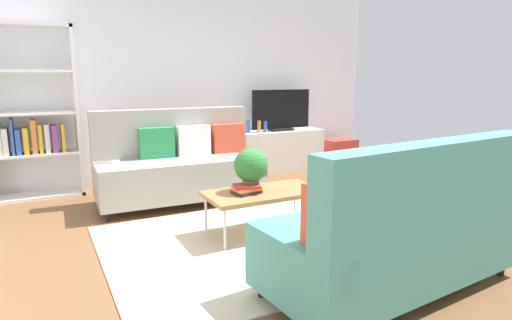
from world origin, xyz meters
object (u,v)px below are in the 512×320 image
tv (281,111)px  bookshelf (28,121)px  tv_console (280,150)px  couch_green (398,231)px  potted_plant (251,167)px  storage_trunk (339,152)px  couch_beige (179,164)px  bottle_1 (265,126)px  table_book_0 (247,192)px  coffee_table (263,194)px  vase_0 (246,126)px  bottle_0 (259,126)px

tv → bookshelf: (-3.52, 0.04, 0.00)m
tv_console → tv: size_ratio=1.40×
couch_green → bookshelf: bearing=115.5°
couch_green → potted_plant: 1.54m
potted_plant → storage_trunk: bearing=38.6°
bookshelf → storage_trunk: bookshelf is taller
couch_beige → bottle_1: size_ratio=11.54×
couch_beige → tv: bearing=-152.6°
couch_beige → bottle_1: couch_beige is taller
tv → table_book_0: 2.97m
couch_green → tv_console: size_ratio=1.40×
coffee_table → couch_green: bearing=-78.5°
vase_0 → bottle_1: (0.29, -0.09, -0.01)m
tv_console → bookshelf: bearing=179.7°
table_book_0 → bookshelf: bearing=126.6°
tv → storage_trunk: 1.32m
couch_beige → tv: tv is taller
storage_trunk → bottle_1: size_ratio=3.11×
couch_green → coffee_table: 1.45m
couch_beige → bookshelf: (-1.57, 0.96, 0.50)m
couch_beige → bottle_0: couch_beige is taller
storage_trunk → table_book_0: size_ratio=2.17×
storage_trunk → bottle_0: bearing=177.7°
tv → bottle_0: 0.46m
storage_trunk → table_book_0: table_book_0 is taller
couch_beige → vase_0: 1.72m
potted_plant → table_book_0: 0.24m
vase_0 → bottle_1: bearing=-17.5°
vase_0 → potted_plant: bearing=-114.9°
vase_0 → table_book_0: bearing=-115.8°
couch_beige → tv_console: (1.95, 0.94, -0.13)m
couch_beige → tv_console: bearing=-152.1°
couch_beige → storage_trunk: bearing=-162.5°
tv → couch_beige: bearing=-154.7°
bookshelf → potted_plant: (1.84, -2.34, -0.30)m
couch_beige → couch_green: bearing=105.4°
coffee_table → storage_trunk: (2.67, 2.27, -0.17)m
couch_green → vase_0: (0.70, 3.84, 0.29)m
potted_plant → table_book_0: (-0.07, -0.05, -0.22)m
coffee_table → vase_0: vase_0 is taller
tv_console → potted_plant: size_ratio=3.40×
table_book_0 → couch_green: bearing=-71.8°
bottle_1 → storage_trunk: bearing=-2.5°
bottle_1 → potted_plant: bearing=-121.3°
tv → vase_0: (-0.58, 0.07, -0.21)m
vase_0 → bottle_0: size_ratio=1.07×
storage_trunk → bottle_0: size_ratio=2.86×
table_book_0 → tv_console: bearing=53.6°
couch_green → tv_console: bearing=66.4°
bookshelf → potted_plant: bearing=-51.7°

